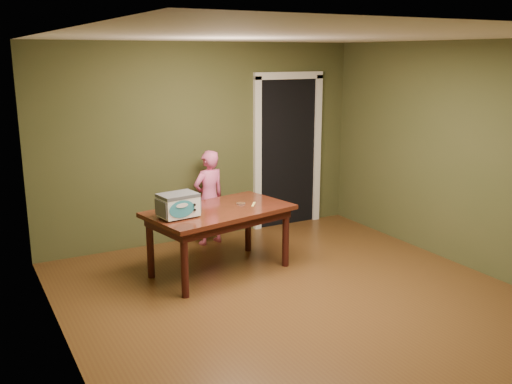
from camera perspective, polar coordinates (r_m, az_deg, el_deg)
floor at (r=5.84m, az=4.93°, el=-11.14°), size 5.00×5.00×0.00m
room_shell at (r=5.36m, az=5.30°, el=5.67°), size 4.52×5.02×2.61m
doorway at (r=8.47m, az=2.12°, el=4.22°), size 1.10×0.66×2.25m
dining_table at (r=6.45m, az=-3.69°, el=-2.54°), size 1.75×1.20×0.75m
toy_oven at (r=6.10m, az=-7.79°, el=-1.25°), size 0.45×0.34×0.26m
baking_pan at (r=6.58m, az=-1.51°, el=-1.17°), size 0.10×0.10×0.02m
spatula at (r=6.58m, az=-0.25°, el=-1.23°), size 0.13×0.16×0.01m
child at (r=7.44m, az=-4.72°, el=-0.56°), size 0.50×0.38×1.25m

